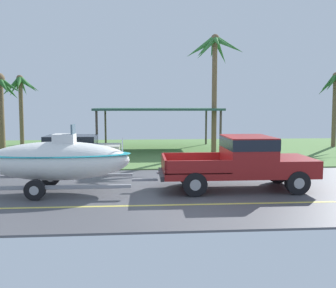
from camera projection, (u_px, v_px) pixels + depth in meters
The scene contains 8 objects.
ground at pixel (170, 156), 20.68m from camera, with size 36.00×22.00×0.11m.
pickup_truck_towing at pixel (246, 160), 12.45m from camera, with size 5.47×2.07×1.88m.
boat_on_trailer at pixel (57, 160), 11.99m from camera, with size 6.13×2.19×2.32m.
parked_sedan_near at pixel (75, 149), 18.60m from camera, with size 4.63×1.89×1.38m.
carport_awning at pixel (158, 110), 23.46m from camera, with size 7.92×5.43×2.77m.
palm_tree_near_left at pixel (21, 90), 25.83m from camera, with size 2.63×2.85×5.17m.
palm_tree_near_right at pixel (214, 59), 21.40m from camera, with size 3.63×2.92×7.21m.
palm_tree_far_right at pixel (336, 89), 24.55m from camera, with size 2.61×3.38×5.24m.
Camera 1 is at (-1.58, -12.03, 2.96)m, focal length 37.81 mm.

